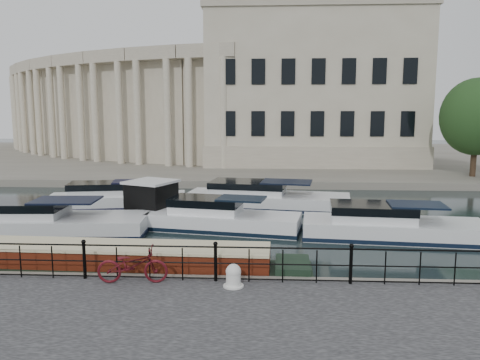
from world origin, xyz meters
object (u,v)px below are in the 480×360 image
at_px(bicycle, 133,265).
at_px(narrowboat, 105,268).
at_px(mooring_bollard, 233,276).
at_px(harbour_hut, 152,203).

relative_size(bicycle, narrowboat, 0.15).
bearing_deg(mooring_bollard, narrowboat, 156.99).
bearing_deg(narrowboat, harbour_hut, 94.89).
height_order(bicycle, narrowboat, bicycle).
bearing_deg(harbour_hut, mooring_bollard, -40.81).
relative_size(narrowboat, harbour_hut, 3.70).
bearing_deg(mooring_bollard, bicycle, 177.22).
bearing_deg(harbour_hut, narrowboat, -63.20).
xyz_separation_m(mooring_bollard, narrowboat, (-4.46, 1.89, -0.50)).
height_order(bicycle, mooring_bollard, bicycle).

